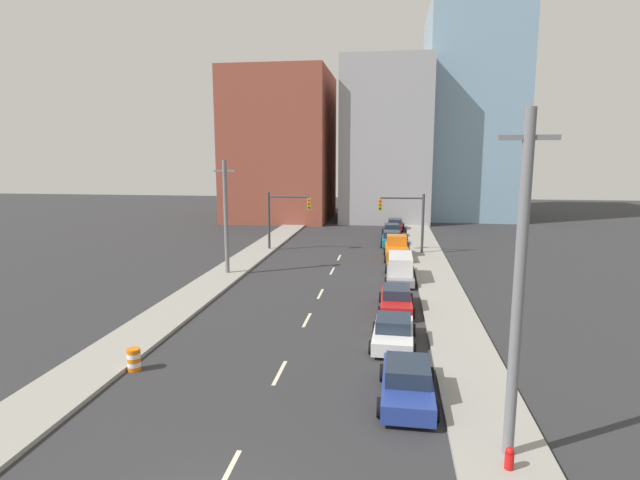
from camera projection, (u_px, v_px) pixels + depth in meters
sidewalk_left at (280, 235)px, 56.57m from camera, size 2.93×88.69×0.18m
sidewalk_right at (422, 239)px, 54.39m from camera, size 2.93×88.69×0.18m
lane_stripe_at_2m at (227, 475)px, 14.14m from camera, size 0.16×2.40×0.01m
lane_stripe_at_9m at (280, 373)px, 20.83m from camera, size 0.16×2.40×0.01m
lane_stripe_at_16m at (307, 320)px, 27.55m from camera, size 0.16×2.40×0.01m
lane_stripe_at_21m at (320, 294)px, 32.79m from camera, size 0.16×2.40×0.01m
lane_stripe_at_28m at (332, 271)px, 39.35m from camera, size 0.16×2.40×0.01m
lane_stripe_at_33m at (339, 258)px, 44.59m from camera, size 0.16×2.40×0.01m
building_brick_left at (281, 147)px, 71.22m from camera, size 14.00×16.00×20.54m
building_office_center at (386, 143)px, 72.98m from camera, size 12.00×20.00×21.80m
building_glass_right at (469, 115)px, 74.52m from camera, size 13.00×20.00×30.10m
traffic_signal_left at (282, 213)px, 47.35m from camera, size 4.20×0.35×5.58m
traffic_signal_right at (409, 215)px, 45.70m from camera, size 4.20×0.35×5.58m
utility_pole_right_near at (519, 289)px, 14.04m from camera, size 1.60×0.32×10.22m
utility_pole_left_mid at (226, 217)px, 37.40m from camera, size 1.60×0.32×8.68m
traffic_barrel at (134, 360)px, 20.99m from camera, size 0.56×0.56×0.95m
fire_hydrant at (509, 461)px, 14.10m from camera, size 0.26×0.26×0.84m
sedan_blue at (407, 382)px, 18.44m from camera, size 2.16×4.63×1.45m
sedan_white at (393, 332)px, 23.86m from camera, size 2.24×4.37×1.37m
sedan_red at (396, 299)px, 29.27m from camera, size 2.05×4.76×1.40m
box_truck_gray at (400, 268)px, 36.29m from camera, size 2.21×6.13×1.90m
pickup_truck_orange at (397, 250)px, 43.98m from camera, size 2.35×5.57×2.00m
sedan_teal at (391, 239)px, 50.50m from camera, size 2.12×4.58×1.48m
sedan_black at (392, 231)px, 55.69m from camera, size 2.23×4.46×1.51m
sedan_maroon at (395, 225)px, 61.13m from camera, size 2.27×4.72×1.40m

